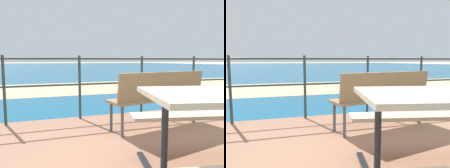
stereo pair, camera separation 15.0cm
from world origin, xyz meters
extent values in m
cube|color=#145B84|center=(0.00, 40.00, 0.01)|extent=(90.00, 90.00, 0.01)
cube|color=tan|center=(0.00, 7.17, 0.01)|extent=(54.02, 4.11, 0.01)
cube|color=#BCAD93|center=(0.42, 0.57, 0.51)|extent=(1.66, 0.59, 0.04)
cylinder|color=#1E2328|center=(-0.38, 0.13, 0.44)|extent=(0.06, 0.06, 0.76)
cube|color=#8C704C|center=(0.42, 1.66, 0.50)|extent=(1.59, 0.68, 0.04)
cube|color=#8C704C|center=(0.46, 1.49, 0.72)|extent=(1.53, 0.36, 0.39)
cylinder|color=#4C5156|center=(1.07, 1.94, 0.28)|extent=(0.04, 0.04, 0.44)
cylinder|color=#4C5156|center=(1.13, 1.65, 0.28)|extent=(0.04, 0.04, 0.44)
cylinder|color=#4C5156|center=(-0.28, 1.68, 0.28)|extent=(0.04, 0.04, 0.44)
cylinder|color=#4C5156|center=(-0.23, 1.39, 0.28)|extent=(0.04, 0.04, 0.44)
cylinder|color=#2D3833|center=(-1.77, 2.48, 0.61)|extent=(0.04, 0.04, 1.10)
cylinder|color=#2D3833|center=(-0.59, 2.48, 0.61)|extent=(0.04, 0.04, 1.10)
cylinder|color=#2D3833|center=(0.59, 2.48, 0.61)|extent=(0.04, 0.04, 1.10)
cylinder|color=#2D3833|center=(1.77, 2.48, 0.61)|extent=(0.04, 0.04, 1.10)
cylinder|color=#2D3833|center=(0.00, 2.48, 1.10)|extent=(5.90, 0.03, 0.03)
cylinder|color=#2D3833|center=(0.00, 2.48, 0.66)|extent=(5.90, 0.03, 0.03)
camera|label=1|loc=(-1.23, -1.17, 1.07)|focal=34.35mm
camera|label=2|loc=(-1.08, -1.22, 1.07)|focal=34.35mm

